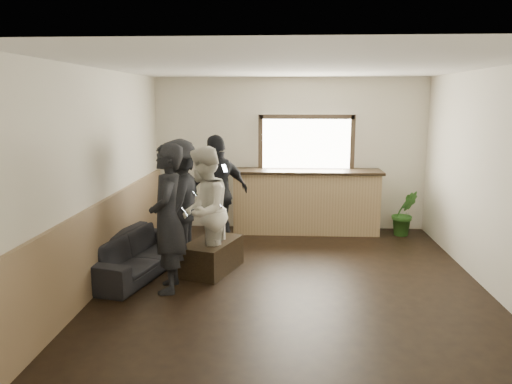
# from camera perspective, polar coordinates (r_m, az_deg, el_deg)

# --- Properties ---
(ground) EXTENTS (5.00, 6.00, 0.01)m
(ground) POSITION_cam_1_polar(r_m,az_deg,el_deg) (6.71, 4.00, -10.48)
(ground) COLOR black
(room_shell) EXTENTS (5.01, 6.01, 2.80)m
(room_shell) POSITION_cam_1_polar(r_m,az_deg,el_deg) (6.36, -2.49, 2.08)
(room_shell) COLOR silver
(room_shell) RESTS_ON ground
(bar_counter) EXTENTS (2.70, 0.68, 2.13)m
(bar_counter) POSITION_cam_1_polar(r_m,az_deg,el_deg) (9.14, 5.72, -0.62)
(bar_counter) COLOR tan
(bar_counter) RESTS_ON ground
(sofa) EXTENTS (1.20, 2.05, 0.56)m
(sofa) POSITION_cam_1_polar(r_m,az_deg,el_deg) (7.20, -13.48, -6.89)
(sofa) COLOR black
(sofa) RESTS_ON ground
(coffee_table) EXTENTS (0.83, 1.11, 0.44)m
(coffee_table) POSITION_cam_1_polar(r_m,az_deg,el_deg) (7.15, -5.02, -7.30)
(coffee_table) COLOR black
(coffee_table) RESTS_ON ground
(cup_a) EXTENTS (0.16, 0.16, 0.09)m
(cup_a) POSITION_cam_1_polar(r_m,az_deg,el_deg) (7.27, -4.99, -4.82)
(cup_a) COLOR silver
(cup_a) RESTS_ON coffee_table
(cup_b) EXTENTS (0.14, 0.14, 0.10)m
(cup_b) POSITION_cam_1_polar(r_m,az_deg,el_deg) (6.86, -4.51, -5.74)
(cup_b) COLOR silver
(cup_b) RESTS_ON coffee_table
(potted_plant) EXTENTS (0.50, 0.42, 0.82)m
(potted_plant) POSITION_cam_1_polar(r_m,az_deg,el_deg) (9.27, 16.61, -2.32)
(potted_plant) COLOR #2D6623
(potted_plant) RESTS_ON ground
(person_a) EXTENTS (0.54, 0.74, 1.88)m
(person_a) POSITION_cam_1_polar(r_m,az_deg,el_deg) (6.33, -10.07, -3.00)
(person_a) COLOR black
(person_a) RESTS_ON ground
(person_b) EXTENTS (0.74, 0.91, 1.78)m
(person_b) POSITION_cam_1_polar(r_m,az_deg,el_deg) (6.88, -5.99, -2.22)
(person_b) COLOR silver
(person_b) RESTS_ON ground
(person_c) EXTENTS (0.79, 1.24, 1.83)m
(person_c) POSITION_cam_1_polar(r_m,az_deg,el_deg) (7.52, -8.67, -0.97)
(person_c) COLOR black
(person_c) RESTS_ON ground
(person_d) EXTENTS (1.14, 1.02, 1.86)m
(person_d) POSITION_cam_1_polar(r_m,az_deg,el_deg) (7.96, -4.38, -0.14)
(person_d) COLOR black
(person_d) RESTS_ON ground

